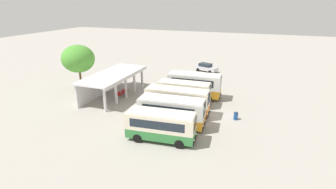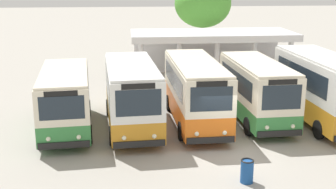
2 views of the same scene
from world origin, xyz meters
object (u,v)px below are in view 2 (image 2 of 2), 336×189
Objects in this scene: waiting_chair_fourth_seat at (229,73)px; litter_bin_apron at (247,171)px; city_bus_middle_cream at (195,90)px; waiting_chair_middle_seat at (221,73)px; city_bus_nearest_orange at (65,98)px; city_bus_second_in_row at (132,93)px; city_bus_fourth_amber at (256,89)px; waiting_chair_end_by_column at (206,73)px; waiting_chair_fifth_seat at (237,73)px; city_bus_fifth_blue at (322,86)px; waiting_chair_second_from_end at (214,73)px.

waiting_chair_fourth_seat is 16.79m from litter_bin_apron.
city_bus_middle_cream is 10.21m from waiting_chair_middle_seat.
waiting_chair_middle_seat and waiting_chair_fourth_seat have the same top height.
city_bus_nearest_orange is 14.11m from waiting_chair_middle_seat.
city_bus_second_in_row reaches higher than city_bus_fourth_amber.
litter_bin_apron is at bearing -82.76° from city_bus_middle_cream.
city_bus_nearest_orange is 9.72m from city_bus_fourth_amber.
waiting_chair_middle_seat is at bearing 45.33° from city_bus_nearest_orange.
city_bus_nearest_orange is 6.49m from city_bus_middle_cream.
city_bus_second_in_row is at bearing -118.98° from waiting_chair_end_by_column.
city_bus_fifth_blue is at bearing -79.18° from waiting_chair_fifth_seat.
city_bus_fourth_amber is at bearing -94.59° from waiting_chair_fourth_seat.
waiting_chair_second_from_end is 0.96× the size of litter_bin_apron.
city_bus_fourth_amber reaches higher than waiting_chair_middle_seat.
waiting_chair_fifth_seat is 0.96× the size of litter_bin_apron.
waiting_chair_middle_seat is at bearing -179.61° from waiting_chair_fourth_seat.
waiting_chair_fifth_seat is (11.02, 10.01, -1.15)m from city_bus_nearest_orange.
waiting_chair_second_from_end is at bearing 47.32° from city_bus_nearest_orange.
waiting_chair_fifth_seat is at bearing 82.00° from city_bus_fourth_amber.
city_bus_nearest_orange is at bearing -136.26° from waiting_chair_fourth_seat.
waiting_chair_middle_seat is (3.42, 9.54, -1.28)m from city_bus_middle_cream.
city_bus_fifth_blue reaches higher than city_bus_middle_cream.
waiting_chair_end_by_column is (-4.18, 10.00, -1.41)m from city_bus_fifth_blue.
waiting_chair_fifth_seat is (1.32, 9.41, -1.22)m from city_bus_fourth_amber.
litter_bin_apron reaches higher than waiting_chair_fourth_seat.
city_bus_middle_cream is at bearing -115.53° from waiting_chair_fifth_seat.
waiting_chair_second_from_end is (-0.38, 9.52, -1.22)m from city_bus_fourth_amber.
city_bus_nearest_orange is at bearing -131.19° from waiting_chair_end_by_column.
waiting_chair_middle_seat is at bearing 56.26° from city_bus_second_in_row.
city_bus_second_in_row reaches higher than city_bus_nearest_orange.
waiting_chair_middle_seat is 0.96× the size of litter_bin_apron.
litter_bin_apron reaches higher than waiting_chair_fifth_seat.
city_bus_second_in_row reaches higher than waiting_chair_middle_seat.
city_bus_second_in_row is 12.05m from waiting_chair_middle_seat.
city_bus_nearest_orange is 8.17× the size of waiting_chair_second_from_end.
litter_bin_apron is (-3.67, -16.50, -0.07)m from waiting_chair_fifth_seat.
city_bus_fifth_blue reaches higher than waiting_chair_middle_seat.
waiting_chair_end_by_column is 1.00× the size of waiting_chair_second_from_end.
city_bus_fourth_amber is (9.70, 0.59, 0.07)m from city_bus_nearest_orange.
city_bus_fourth_amber is 9.58m from waiting_chair_fifth_seat.
waiting_chair_fourth_seat is (0.76, 9.42, -1.22)m from city_bus_fourth_amber.
waiting_chair_fourth_seat is (7.22, 9.97, -1.28)m from city_bus_second_in_row.
city_bus_fifth_blue is 8.70m from litter_bin_apron.
city_bus_second_in_row is at bearing -121.15° from waiting_chair_second_from_end.
waiting_chair_second_from_end is at bearing 58.85° from city_bus_second_in_row.
city_bus_second_in_row is 8.62× the size of waiting_chair_middle_seat.
city_bus_fourth_amber is 8.22× the size of waiting_chair_end_by_column.
city_bus_fourth_amber is 8.22× the size of waiting_chair_middle_seat.
waiting_chair_end_by_column and waiting_chair_second_from_end have the same top height.
waiting_chair_fifth_seat is at bearing 64.47° from city_bus_middle_cream.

